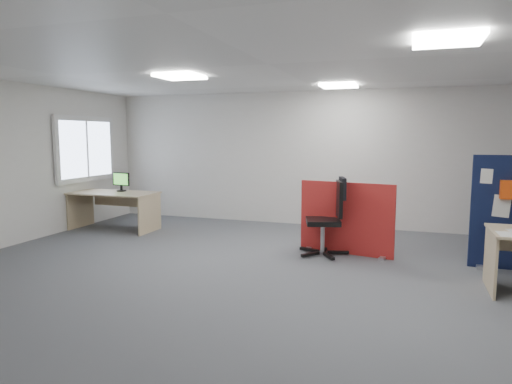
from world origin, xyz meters
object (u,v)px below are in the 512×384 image
(second_desk, at_px, (115,201))
(office_chair, at_px, (331,212))
(red_divider, at_px, (346,219))
(monitor_second, at_px, (121,181))

(second_desk, relative_size, office_chair, 1.40)
(red_divider, height_order, second_desk, red_divider)
(second_desk, xyz_separation_m, office_chair, (4.30, -0.60, 0.11))
(red_divider, distance_m, second_desk, 4.52)
(red_divider, distance_m, monitor_second, 4.51)
(red_divider, distance_m, office_chair, 0.29)
(monitor_second, bearing_deg, second_desk, -96.89)
(second_desk, bearing_deg, red_divider, -5.53)
(red_divider, bearing_deg, monitor_second, -176.82)
(red_divider, relative_size, office_chair, 1.25)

